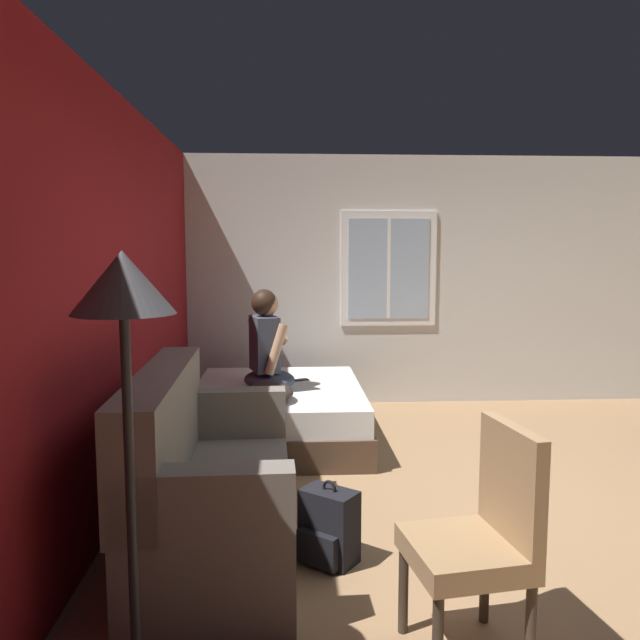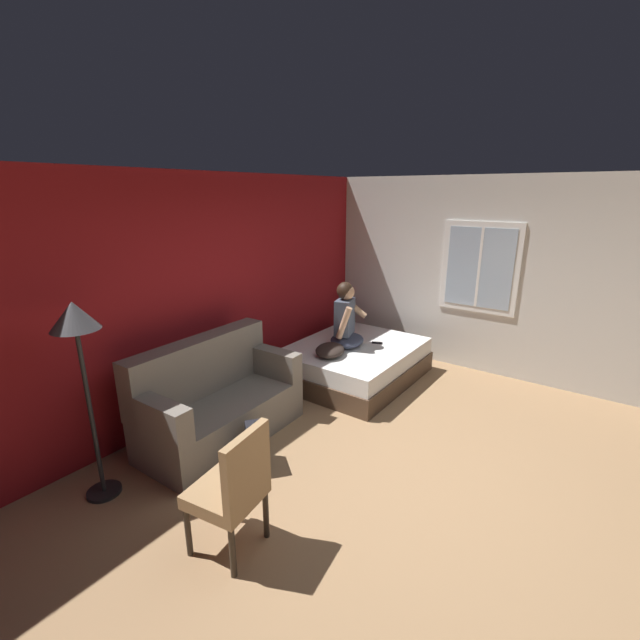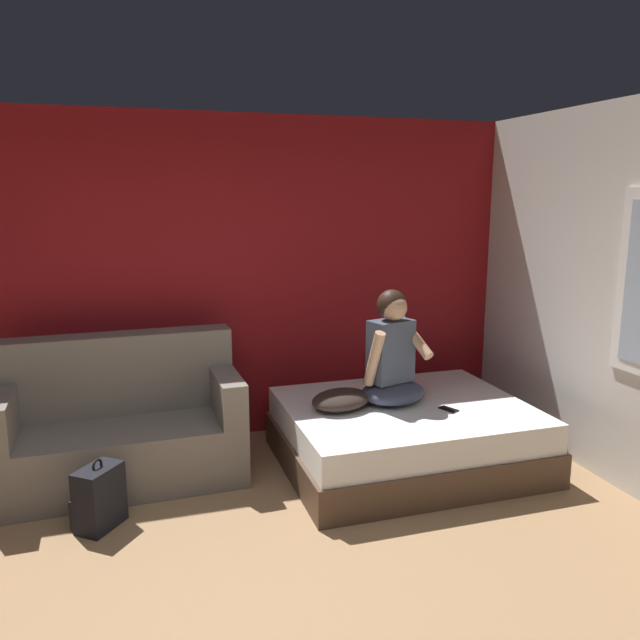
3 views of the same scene
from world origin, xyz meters
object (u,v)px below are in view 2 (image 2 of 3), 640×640
cell_phone (377,343)px  floor_lamp (77,336)px  couch (217,401)px  side_chair (233,487)px  person_seated (346,320)px  throw_pillow (330,350)px  bed (354,362)px  backpack (256,447)px

cell_phone → floor_lamp: 3.73m
couch → side_chair: 1.59m
person_seated → throw_pillow: size_ratio=1.82×
side_chair → person_seated: (2.95, 0.97, 0.30)m
side_chair → throw_pillow: side_chair is taller
bed → side_chair: size_ratio=1.90×
bed → cell_phone: bearing=-39.2°
side_chair → cell_phone: 3.35m
side_chair → couch: bearing=53.3°
throw_pillow → person_seated: bearing=4.6°
side_chair → backpack: (0.80, 0.58, -0.34)m
couch → person_seated: (2.01, -0.30, 0.44)m
side_chair → floor_lamp: 1.65m
cell_phone → floor_lamp: (-3.54, 0.69, 0.94)m
side_chair → person_seated: person_seated is taller
floor_lamp → side_chair: bearing=-79.4°
couch → backpack: (-0.15, -0.69, -0.20)m
side_chair → backpack: 1.05m
backpack → cell_phone: (2.49, 0.09, 0.29)m
couch → side_chair: couch is taller
bed → floor_lamp: floor_lamp is taller
backpack → throw_pillow: bearing=11.6°
floor_lamp → couch: bearing=-4.5°
person_seated → backpack: 2.28m
side_chair → cell_phone: size_ratio=6.81×
bed → person_seated: size_ratio=2.13×
couch → throw_pillow: bearing=-11.8°
side_chair → floor_lamp: size_ratio=0.58×
bed → cell_phone: 0.41m
throw_pillow → floor_lamp: size_ratio=0.28×
side_chair → throw_pillow: bearing=20.4°
couch → cell_phone: (2.34, -0.60, 0.09)m
cell_phone → floor_lamp: floor_lamp is taller
bed → throw_pillow: (-0.50, 0.06, 0.31)m
person_seated → cell_phone: 0.57m
bed → throw_pillow: bearing=173.2°
person_seated → backpack: size_ratio=1.91×
couch → throw_pillow: (1.58, -0.33, 0.16)m
couch → cell_phone: bearing=-14.3°
person_seated → floor_lamp: bearing=173.0°
side_chair → cell_phone: side_chair is taller
throw_pillow → floor_lamp: 2.95m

